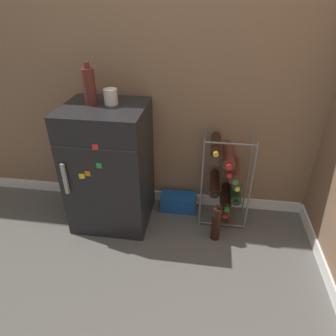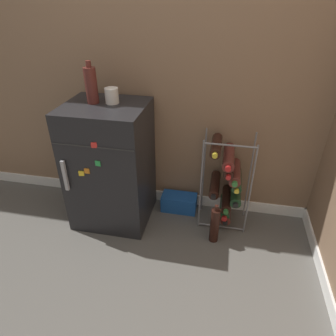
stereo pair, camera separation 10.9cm
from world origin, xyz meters
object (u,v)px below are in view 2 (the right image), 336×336
at_px(soda_box, 179,202).
at_px(loose_bottle_floor, 215,225).
at_px(fridge_top_cup, 112,96).
at_px(fridge_top_bottle, 91,85).
at_px(wine_rack, 227,182).
at_px(mini_fridge, 111,165).

bearing_deg(soda_box, loose_bottle_floor, -44.23).
bearing_deg(fridge_top_cup, fridge_top_bottle, -170.67).
xyz_separation_m(wine_rack, fridge_top_bottle, (-0.94, -0.07, 0.67)).
height_order(soda_box, loose_bottle_floor, loose_bottle_floor).
bearing_deg(fridge_top_cup, loose_bottle_floor, -13.37).
height_order(fridge_top_cup, fridge_top_bottle, fridge_top_bottle).
height_order(mini_fridge, soda_box, mini_fridge).
height_order(fridge_top_cup, loose_bottle_floor, fridge_top_cup).
bearing_deg(loose_bottle_floor, fridge_top_bottle, 169.81).
height_order(wine_rack, fridge_top_cup, fridge_top_cup).
xyz_separation_m(fridge_top_cup, fridge_top_bottle, (-0.13, -0.02, 0.07)).
distance_m(mini_fridge, soda_box, 0.65).
bearing_deg(fridge_top_cup, mini_fridge, -131.63).
distance_m(soda_box, loose_bottle_floor, 0.43).
height_order(mini_fridge, wine_rack, mini_fridge).
height_order(fridge_top_bottle, loose_bottle_floor, fridge_top_bottle).
bearing_deg(soda_box, mini_fridge, -161.18).
relative_size(mini_fridge, soda_box, 3.27).
xyz_separation_m(fridge_top_bottle, loose_bottle_floor, (0.88, -0.16, -0.90)).
relative_size(mini_fridge, fridge_top_bottle, 3.39).
xyz_separation_m(mini_fridge, wine_rack, (0.85, 0.09, -0.09)).
distance_m(fridge_top_cup, loose_bottle_floor, 1.13).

